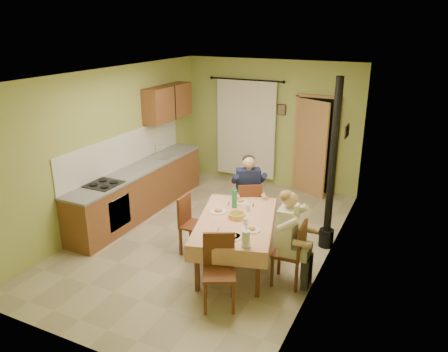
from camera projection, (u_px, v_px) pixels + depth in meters
The scene contains 17 objects.
floor at pixel (209, 238), 7.59m from camera, with size 4.00×6.00×0.01m, color tan.
room_shell at pixel (207, 136), 6.97m from camera, with size 4.04×6.04×2.82m.
kitchen_run at pixel (140, 189), 8.46m from camera, with size 0.64×3.64×1.56m.
upper_cabinets at pixel (168, 102), 9.12m from camera, with size 0.35×1.40×0.70m, color brown.
curtain at pixel (246, 129), 9.85m from camera, with size 1.70×0.07×2.22m.
doorway at pixel (314, 146), 9.26m from camera, with size 0.96×0.43×2.15m.
dining_table at pixel (236, 242), 6.65m from camera, with size 1.57×2.09×0.76m.
tableware at pixel (237, 219), 6.42m from camera, with size 1.00×1.51×0.33m.
chair_far at pixel (248, 218), 7.68m from camera, with size 0.56×0.56×0.97m.
chair_near at pixel (219, 286), 5.71m from camera, with size 0.56×0.56×0.98m.
chair_right at pixel (289, 265), 6.19m from camera, with size 0.42×0.42×0.97m.
chair_left at pixel (194, 236), 7.04m from camera, with size 0.42×0.42×0.96m.
man_far at pixel (249, 186), 7.49m from camera, with size 0.65×0.63×1.39m.
man_right at pixel (290, 228), 6.00m from camera, with size 0.47×0.59×1.39m.
stove_flue at pixel (330, 189), 6.98m from camera, with size 0.24×0.24×2.80m.
picture_back at pixel (282, 110), 9.42m from camera, with size 0.19×0.03×0.23m, color black.
picture_right at pixel (347, 131), 7.18m from camera, with size 0.03×0.31×0.21m, color brown.
Camera 1 is at (3.18, -5.99, 3.57)m, focal length 35.00 mm.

